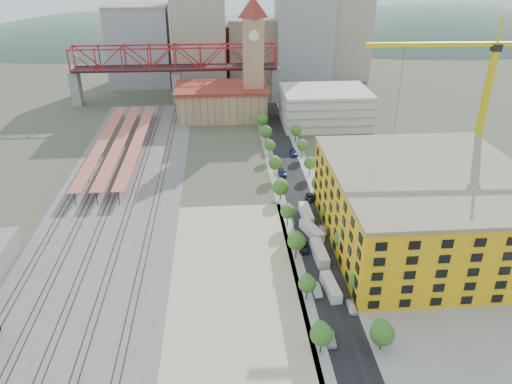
{
  "coord_description": "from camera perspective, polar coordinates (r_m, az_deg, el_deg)",
  "views": [
    {
      "loc": [
        -6.06,
        -121.06,
        66.14
      ],
      "look_at": [
        2.35,
        -9.69,
        10.0
      ],
      "focal_mm": 35.0,
      "sensor_mm": 36.0,
      "label": 1
    }
  ],
  "objects": [
    {
      "name": "ground",
      "position": [
        138.08,
        -1.28,
        -1.94
      ],
      "size": [
        400.0,
        400.0,
        0.0
      ],
      "primitive_type": "plane",
      "color": "#474C38",
      "rests_on": "ground"
    },
    {
      "name": "ballast_strip",
      "position": [
        156.41,
        -14.93,
        0.72
      ],
      "size": [
        36.0,
        165.0,
        0.06
      ],
      "primitive_type": "cube",
      "color": "#605E59",
      "rests_on": "ground"
    },
    {
      "name": "dirt_lot",
      "position": [
        111.33,
        -2.45,
        -9.77
      ],
      "size": [
        28.0,
        67.0,
        0.06
      ],
      "primitive_type": "cube",
      "color": "tan",
      "rests_on": "ground"
    },
    {
      "name": "street_asphalt",
      "position": [
        152.87,
        4.41,
        0.98
      ],
      "size": [
        12.0,
        170.0,
        0.06
      ],
      "primitive_type": "cube",
      "color": "black",
      "rests_on": "ground"
    },
    {
      "name": "sidewalk_west",
      "position": [
        152.18,
        2.36,
        0.91
      ],
      "size": [
        3.0,
        170.0,
        0.04
      ],
      "primitive_type": "cube",
      "color": "gray",
      "rests_on": "ground"
    },
    {
      "name": "sidewalk_east",
      "position": [
        153.76,
        6.44,
        1.04
      ],
      "size": [
        3.0,
        170.0,
        0.04
      ],
      "primitive_type": "cube",
      "color": "gray",
      "rests_on": "ground"
    },
    {
      "name": "construction_pad",
      "position": [
        131.11,
        19.37,
        -5.29
      ],
      "size": [
        50.0,
        90.0,
        0.06
      ],
      "primitive_type": "cube",
      "color": "gray",
      "rests_on": "ground"
    },
    {
      "name": "rail_tracks",
      "position": [
        156.72,
        -15.58,
        0.74
      ],
      "size": [
        26.56,
        160.0,
        0.18
      ],
      "color": "#382B23",
      "rests_on": "ground"
    },
    {
      "name": "platform_canopies",
      "position": [
        180.71,
        -15.26,
        5.61
      ],
      "size": [
        16.0,
        80.0,
        4.12
      ],
      "color": "#B86246",
      "rests_on": "ground"
    },
    {
      "name": "station_hall",
      "position": [
        211.59,
        -3.92,
        10.3
      ],
      "size": [
        38.0,
        24.0,
        13.1
      ],
      "color": "tan",
      "rests_on": "ground"
    },
    {
      "name": "clock_tower",
      "position": [
        204.99,
        -0.33,
        16.16
      ],
      "size": [
        12.0,
        12.0,
        52.0
      ],
      "color": "tan",
      "rests_on": "ground"
    },
    {
      "name": "parking_garage",
      "position": [
        204.37,
        7.86,
        9.62
      ],
      "size": [
        34.0,
        26.0,
        14.0
      ],
      "primitive_type": "cube",
      "color": "silver",
      "rests_on": "ground"
    },
    {
      "name": "truss_bridge",
      "position": [
        231.72,
        -9.22,
        14.59
      ],
      "size": [
        94.0,
        9.6,
        25.6
      ],
      "color": "gray",
      "rests_on": "ground"
    },
    {
      "name": "construction_building",
      "position": [
        125.46,
        18.75,
        -1.74
      ],
      "size": [
        44.6,
        50.6,
        18.8
      ],
      "color": "#F1B114",
      "rests_on": "ground"
    },
    {
      "name": "street_trees",
      "position": [
        144.05,
        4.98,
        -0.75
      ],
      "size": [
        15.4,
        124.4,
        8.0
      ],
      "color": "#377121",
      "rests_on": "ground"
    },
    {
      "name": "skyline",
      "position": [
        267.25,
        -1.43,
        17.35
      ],
      "size": [
        133.0,
        46.0,
        60.0
      ],
      "color": "#9EA0A3",
      "rests_on": "ground"
    },
    {
      "name": "distant_hills",
      "position": [
        411.17,
        3.15,
        5.9
      ],
      "size": [
        647.0,
        264.0,
        227.0
      ],
      "color": "#4C6B59",
      "rests_on": "ground"
    },
    {
      "name": "tower_crane",
      "position": [
        149.27,
        23.85,
        10.71
      ],
      "size": [
        46.58,
        3.39,
        49.71
      ],
      "color": "yellow",
      "rests_on": "ground"
    },
    {
      "name": "site_trailer_a",
      "position": [
        107.84,
        8.54,
        -10.69
      ],
      "size": [
        3.11,
        8.99,
        2.41
      ],
      "primitive_type": "cube",
      "rotation": [
        0.0,
        0.0,
        0.09
      ],
      "color": "silver",
      "rests_on": "ground"
    },
    {
      "name": "site_trailer_b",
      "position": [
        117.75,
        7.26,
        -6.95
      ],
      "size": [
        2.99,
        9.86,
        2.67
      ],
      "primitive_type": "cube",
      "rotation": [
        0.0,
        0.0,
        0.04
      ],
      "color": "silver",
      "rests_on": "ground"
    },
    {
      "name": "site_trailer_c",
      "position": [
        126.34,
        6.38,
        -4.41
      ],
      "size": [
        5.28,
        9.35,
        2.48
      ],
      "primitive_type": "cube",
      "rotation": [
        0.0,
        0.0,
        0.34
      ],
      "color": "silver",
      "rests_on": "ground"
    },
    {
      "name": "site_trailer_d",
      "position": [
        133.54,
        5.75,
        -2.51
      ],
      "size": [
        2.71,
        9.59,
        2.61
      ],
      "primitive_type": "cube",
      "rotation": [
        0.0,
        0.0,
        0.02
      ],
      "color": "silver",
      "rests_on": "ground"
    },
    {
      "name": "car_0",
      "position": [
        96.65,
        8.58,
        -16.26
      ],
      "size": [
        2.17,
        4.56,
        1.51
      ],
      "primitive_type": "imported",
      "rotation": [
        0.0,
        0.0,
        -0.09
      ],
      "color": "#BABABA",
      "rests_on": "ground"
    },
    {
      "name": "car_1",
      "position": [
        107.43,
        6.94,
        -11.03
      ],
      "size": [
        1.81,
        4.74,
        1.54
      ],
      "primitive_type": "imported",
      "rotation": [
        0.0,
        0.0,
        0.04
      ],
      "color": "#AEAFB3",
      "rests_on": "ground"
    },
    {
      "name": "car_2",
      "position": [
        120.57,
        5.51,
        -6.33
      ],
      "size": [
        2.91,
        5.23,
        1.38
      ],
      "primitive_type": "imported",
      "rotation": [
        0.0,
        0.0,
        -0.13
      ],
      "color": "black",
      "rests_on": "ground"
    },
    {
      "name": "car_3",
      "position": [
        157.88,
        3.01,
        2.2
      ],
      "size": [
        2.54,
        5.6,
        1.59
      ],
      "primitive_type": "imported",
      "rotation": [
        0.0,
        0.0,
        0.06
      ],
      "color": "navy",
      "rests_on": "ground"
    },
    {
      "name": "car_4",
      "position": [
        104.17,
        10.88,
        -12.8
      ],
      "size": [
        1.83,
        4.28,
        1.44
      ],
      "primitive_type": "imported",
      "rotation": [
        0.0,
        0.0,
        -0.03
      ],
      "color": "white",
      "rests_on": "ground"
    },
    {
      "name": "car_5",
      "position": [
        127.77,
        7.64,
        -4.38
      ],
      "size": [
        1.55,
        4.36,
        1.43
      ],
      "primitive_type": "imported",
      "rotation": [
        0.0,
        0.0,
        -0.01
      ],
      "color": "#9C9CA1",
      "rests_on": "ground"
    },
    {
      "name": "car_6",
      "position": [
        143.59,
        6.22,
        -0.61
      ],
      "size": [
        2.89,
        5.14,
        1.36
      ],
      "primitive_type": "imported",
      "rotation": [
        0.0,
        0.0,
        -0.14
      ],
      "color": "black",
      "rests_on": "ground"
    },
    {
      "name": "car_7",
      "position": [
        173.59,
        4.32,
        4.48
      ],
      "size": [
        2.2,
        5.28,
        1.52
      ],
      "primitive_type": "imported",
      "rotation": [
        0.0,
        0.0,
        -0.01
      ],
      "color": "navy",
      "rests_on": "ground"
    }
  ]
}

